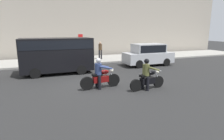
{
  "coord_description": "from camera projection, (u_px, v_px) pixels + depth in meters",
  "views": [
    {
      "loc": [
        -2.51,
        -9.8,
        2.94
      ],
      "look_at": [
        0.83,
        -0.98,
        0.91
      ],
      "focal_mm": 30.18,
      "sensor_mm": 36.0,
      "label": 1
    }
  ],
  "objects": [
    {
      "name": "motorcycle_with_rider_olive",
      "position": [
        147.0,
        77.0,
        9.33
      ],
      "size": [
        2.02,
        0.71,
        1.56
      ],
      "color": "black",
      "rests_on": "ground_plane"
    },
    {
      "name": "motorcycle_with_rider_denim_blue",
      "position": [
        100.0,
        76.0,
        9.52
      ],
      "size": [
        2.14,
        0.7,
        1.56
      ],
      "color": "black",
      "rests_on": "ground_plane"
    },
    {
      "name": "sidewalk_slab",
      "position": [
        70.0,
        61.0,
        17.74
      ],
      "size": [
        40.0,
        4.4,
        0.14
      ],
      "primitive_type": "cube",
      "color": "#99968E",
      "rests_on": "ground_plane"
    },
    {
      "name": "ground_plane",
      "position": [
        92.0,
        84.0,
        10.44
      ],
      "size": [
        80.0,
        80.0,
        0.0
      ],
      "primitive_type": "plane",
      "color": "#262626"
    },
    {
      "name": "parked_hatchback_silver",
      "position": [
        148.0,
        54.0,
        15.59
      ],
      "size": [
        4.07,
        1.76,
        1.8
      ],
      "color": "#B2B5BA",
      "rests_on": "ground_plane"
    },
    {
      "name": "street_sign_post",
      "position": [
        81.0,
        44.0,
        18.38
      ],
      "size": [
        0.44,
        0.08,
        2.39
      ],
      "color": "gray",
      "rests_on": "sidewalk_slab"
    },
    {
      "name": "parked_van_black",
      "position": [
        57.0,
        53.0,
        12.6
      ],
      "size": [
        4.61,
        1.96,
        2.39
      ],
      "color": "black",
      "rests_on": "ground_plane"
    },
    {
      "name": "pedestrian_bystander",
      "position": [
        100.0,
        49.0,
        17.96
      ],
      "size": [
        0.34,
        0.34,
        1.68
      ],
      "color": "black",
      "rests_on": "sidewalk_slab"
    }
  ]
}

